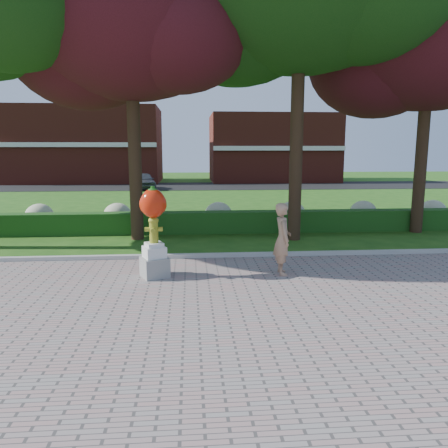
% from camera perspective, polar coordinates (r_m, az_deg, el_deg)
% --- Properties ---
extents(ground, '(100.00, 100.00, 0.00)m').
position_cam_1_polar(ground, '(9.85, -3.53, -8.88)').
color(ground, '#215314').
rests_on(ground, ground).
extents(walkway, '(40.00, 14.00, 0.04)m').
position_cam_1_polar(walkway, '(6.18, -2.83, -20.64)').
color(walkway, gray).
rests_on(walkway, ground).
extents(curb, '(40.00, 0.18, 0.15)m').
position_cam_1_polar(curb, '(12.71, -3.77, -4.23)').
color(curb, '#ADADA5').
rests_on(curb, ground).
extents(lawn_hedge, '(24.00, 0.70, 0.80)m').
position_cam_1_polar(lawn_hedge, '(16.56, -3.97, 0.22)').
color(lawn_hedge, '#1A4A15').
rests_on(lawn_hedge, ground).
extents(hydrangea_row, '(20.10, 1.10, 0.99)m').
position_cam_1_polar(hydrangea_row, '(17.54, -2.14, 1.27)').
color(hydrangea_row, '#B5BC90').
rests_on(hydrangea_row, ground).
extents(street, '(50.00, 8.00, 0.02)m').
position_cam_1_polar(street, '(37.46, -4.29, 4.96)').
color(street, black).
rests_on(street, ground).
extents(building_left, '(14.00, 8.00, 7.00)m').
position_cam_1_polar(building_left, '(44.44, -17.58, 9.80)').
color(building_left, maroon).
rests_on(building_left, ground).
extents(building_right, '(12.00, 8.00, 6.40)m').
position_cam_1_polar(building_right, '(44.09, 6.23, 9.81)').
color(building_right, maroon).
rests_on(building_right, ground).
extents(tree_mid_left, '(8.25, 7.04, 10.69)m').
position_cam_1_polar(tree_mid_left, '(16.08, -12.51, 24.53)').
color(tree_mid_left, black).
rests_on(tree_mid_left, ground).
extents(tree_far_right, '(7.88, 6.72, 10.21)m').
position_cam_1_polar(tree_far_right, '(18.45, 24.92, 20.87)').
color(tree_far_right, black).
rests_on(tree_far_right, ground).
extents(hydrant_sculpture, '(0.79, 0.79, 2.23)m').
position_cam_1_polar(hydrant_sculpture, '(10.69, -9.16, -0.72)').
color(hydrant_sculpture, gray).
rests_on(hydrant_sculpture, walkway).
extents(woman, '(0.44, 0.67, 1.80)m').
position_cam_1_polar(woman, '(10.95, 7.64, -1.92)').
color(woman, tan).
rests_on(woman, walkway).
extents(parked_car, '(2.33, 4.09, 1.31)m').
position_cam_1_polar(parked_car, '(34.94, -10.44, 5.58)').
color(parked_car, '#45494D').
rests_on(parked_car, street).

